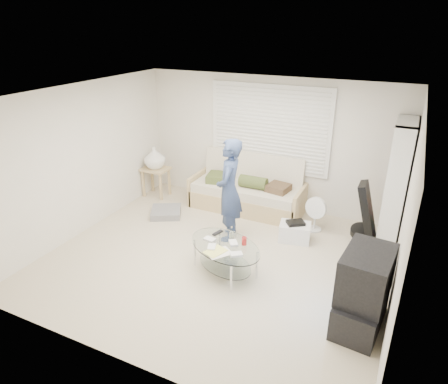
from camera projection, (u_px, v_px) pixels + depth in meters
The scene contains 13 objects.
ground at pixel (217, 258), 6.20m from camera, with size 5.00×5.00×0.00m, color #C2B497.
room_shell at pixel (230, 150), 5.95m from camera, with size 5.02×4.52×2.51m.
window_blinds at pixel (269, 129), 7.40m from camera, with size 2.32×0.08×1.62m.
futon_sofa at pixel (248, 192), 7.72m from camera, with size 2.17×0.87×1.06m.
grey_floor_pillow at pixel (166, 212), 7.55m from camera, with size 0.54×0.54×0.12m, color slate.
side_table at pixel (155, 160), 8.11m from camera, with size 0.54×0.43×1.06m.
bookshelf at pixel (397, 183), 6.36m from camera, with size 0.32×0.85×2.03m.
guitar_case at pixel (366, 218), 6.46m from camera, with size 0.42×0.39×1.03m.
floor_fan at pixel (316, 211), 6.89m from camera, with size 0.39×0.26×0.64m.
storage_bin at pixel (295, 232), 6.65m from camera, with size 0.56×0.44×0.35m.
tv_unit at pixel (363, 291), 4.67m from camera, with size 0.59×0.97×1.01m.
coffee_table at pixel (225, 250), 5.73m from camera, with size 1.42×1.21×0.57m.
standing_person at pixel (229, 191), 6.46m from camera, with size 0.63×0.41×1.73m, color navy.
Camera 1 is at (2.37, -4.71, 3.41)m, focal length 32.00 mm.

